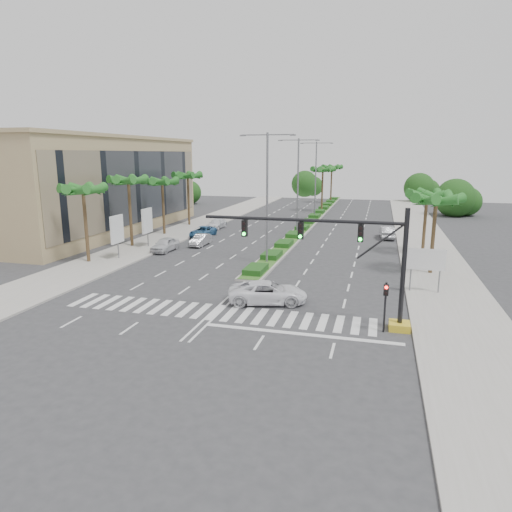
{
  "coord_description": "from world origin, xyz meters",
  "views": [
    {
      "loc": [
        9.96,
        -26.62,
        10.13
      ],
      "look_at": [
        1.63,
        4.08,
        3.0
      ],
      "focal_mm": 32.0,
      "sensor_mm": 36.0,
      "label": 1
    }
  ],
  "objects": [
    {
      "name": "footpath_left",
      "position": [
        -15.2,
        20.0,
        0.07
      ],
      "size": [
        6.0,
        120.0,
        0.15
      ],
      "primitive_type": "cube",
      "color": "gray",
      "rests_on": "ground"
    },
    {
      "name": "car_parked_c",
      "position": [
        -11.2,
        25.96,
        0.64
      ],
      "size": [
        2.38,
        4.72,
        1.28
      ],
      "primitive_type": "imported",
      "rotation": [
        0.0,
        0.0,
        -0.06
      ],
      "color": "#32679A",
      "rests_on": "ground"
    },
    {
      "name": "median",
      "position": [
        0.0,
        45.0,
        0.1
      ],
      "size": [
        2.2,
        75.0,
        0.2
      ],
      "primitive_type": "cube",
      "color": "gray",
      "rests_on": "ground"
    },
    {
      "name": "streetlight_mid",
      "position": [
        0.0,
        30.0,
        6.81
      ],
      "size": [
        5.1,
        0.25,
        12.0
      ],
      "color": "slate",
      "rests_on": "ground"
    },
    {
      "name": "streetlight_near",
      "position": [
        0.0,
        14.0,
        6.81
      ],
      "size": [
        5.1,
        0.25,
        12.0
      ],
      "color": "slate",
      "rests_on": "ground"
    },
    {
      "name": "car_right",
      "position": [
        11.04,
        30.82,
        0.75
      ],
      "size": [
        1.98,
        4.69,
        1.51
      ],
      "primitive_type": "imported",
      "rotation": [
        0.0,
        0.0,
        3.23
      ],
      "color": "#A2A1A6",
      "rests_on": "ground"
    },
    {
      "name": "footpath_right",
      "position": [
        15.2,
        20.0,
        0.07
      ],
      "size": [
        6.0,
        120.0,
        0.15
      ],
      "primitive_type": "cube",
      "color": "gray",
      "rests_on": "ground"
    },
    {
      "name": "palm_median_b",
      "position": [
        0.0,
        70.0,
        7.17
      ],
      "size": [
        4.57,
        4.68,
        8.05
      ],
      "color": "brown",
      "rests_on": "ground"
    },
    {
      "name": "pedestrian_signal",
      "position": [
        10.6,
        -0.68,
        2.04
      ],
      "size": [
        0.28,
        0.36,
        3.0
      ],
      "color": "black",
      "rests_on": "ground"
    },
    {
      "name": "palm_left_mid",
      "position": [
        -16.5,
        18.0,
        7.08
      ],
      "size": [
        4.57,
        4.68,
        7.95
      ],
      "color": "brown",
      "rests_on": "ground"
    },
    {
      "name": "car_crossing",
      "position": [
        2.82,
        2.81,
        0.76
      ],
      "size": [
        5.92,
        3.82,
        1.52
      ],
      "primitive_type": "imported",
      "rotation": [
        0.0,
        0.0,
        1.83
      ],
      "color": "white",
      "rests_on": "ground"
    },
    {
      "name": "palm_left_far",
      "position": [
        -16.5,
        26.0,
        6.5
      ],
      "size": [
        4.57,
        4.68,
        7.35
      ],
      "color": "brown",
      "rests_on": "ground"
    },
    {
      "name": "building",
      "position": [
        -26.0,
        26.0,
        6.0
      ],
      "size": [
        12.0,
        36.0,
        12.0
      ],
      "primitive_type": "cube",
      "color": "tan",
      "rests_on": "ground"
    },
    {
      "name": "billboard_near",
      "position": [
        -14.5,
        12.0,
        2.96
      ],
      "size": [
        0.18,
        2.1,
        4.35
      ],
      "color": "slate",
      "rests_on": "ground"
    },
    {
      "name": "billboard_far",
      "position": [
        -14.5,
        18.0,
        2.96
      ],
      "size": [
        0.18,
        2.1,
        4.35
      ],
      "color": "slate",
      "rests_on": "ground"
    },
    {
      "name": "car_parked_d",
      "position": [
        -11.8,
        32.63,
        0.65
      ],
      "size": [
        2.02,
        4.53,
        1.29
      ],
      "primitive_type": "imported",
      "rotation": [
        0.0,
        0.0,
        -0.05
      ],
      "color": "white",
      "rests_on": "ground"
    },
    {
      "name": "ground",
      "position": [
        0.0,
        0.0,
        0.0
      ],
      "size": [
        160.0,
        160.0,
        0.0
      ],
      "primitive_type": "plane",
      "color": "#333335",
      "rests_on": "ground"
    },
    {
      "name": "car_parked_b",
      "position": [
        -9.32,
        20.58,
        0.64
      ],
      "size": [
        1.48,
        3.94,
        1.29
      ],
      "primitive_type": "imported",
      "rotation": [
        0.0,
        0.0,
        -0.03
      ],
      "color": "#A4A3A7",
      "rests_on": "ground"
    },
    {
      "name": "direction_sign",
      "position": [
        13.5,
        7.99,
        2.45
      ],
      "size": [
        2.7,
        0.11,
        3.4
      ],
      "color": "slate",
      "rests_on": "ground"
    },
    {
      "name": "palm_left_near",
      "position": [
        -16.5,
        10.0,
        6.69
      ],
      "size": [
        4.57,
        4.68,
        7.55
      ],
      "color": "brown",
      "rests_on": "ground"
    },
    {
      "name": "palm_right_near",
      "position": [
        14.5,
        14.0,
        6.2
      ],
      "size": [
        4.57,
        4.68,
        7.05
      ],
      "color": "brown",
      "rests_on": "ground"
    },
    {
      "name": "palm_right_far",
      "position": [
        14.5,
        22.0,
        5.91
      ],
      "size": [
        4.57,
        4.68,
        6.75
      ],
      "color": "brown",
      "rests_on": "ground"
    },
    {
      "name": "signal_gantry",
      "position": [
        9.27,
        -0.0,
        3.46
      ],
      "size": [
        12.6,
        1.2,
        7.2
      ],
      "color": "gold",
      "rests_on": "ground"
    },
    {
      "name": "median_grass",
      "position": [
        0.0,
        45.0,
        0.22
      ],
      "size": [
        1.8,
        75.0,
        0.04
      ],
      "primitive_type": "cube",
      "color": "#336021",
      "rests_on": "median"
    },
    {
      "name": "palm_median_a",
      "position": [
        0.0,
        55.0,
        7.17
      ],
      "size": [
        4.57,
        4.68,
        8.05
      ],
      "color": "brown",
      "rests_on": "ground"
    },
    {
      "name": "car_parked_a",
      "position": [
        -11.8,
        16.67,
        0.73
      ],
      "size": [
        1.79,
        4.31,
        1.46
      ],
      "primitive_type": "imported",
      "rotation": [
        0.0,
        0.0,
        -0.02
      ],
      "color": "silver",
      "rests_on": "ground"
    },
    {
      "name": "palm_left_end",
      "position": [
        -16.5,
        34.0,
        6.88
      ],
      "size": [
        4.57,
        4.68,
        7.75
      ],
      "color": "brown",
      "rests_on": "ground"
    },
    {
      "name": "streetlight_far",
      "position": [
        0.0,
        46.0,
        6.81
      ],
      "size": [
        5.1,
        0.25,
        12.0
      ],
      "color": "slate",
      "rests_on": "ground"
    }
  ]
}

